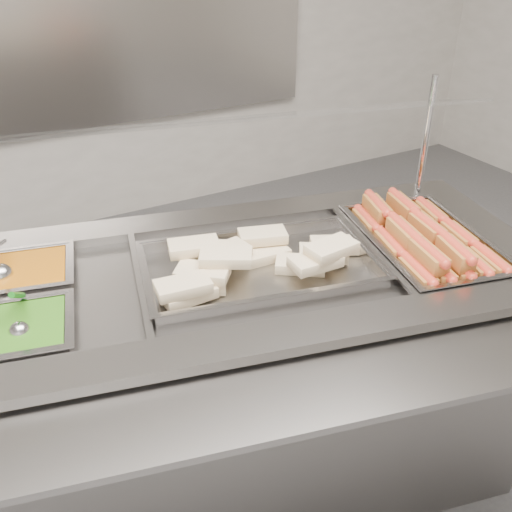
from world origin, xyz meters
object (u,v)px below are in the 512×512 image
steam_counter (242,377)px  ladle (1,273)px  sneeze_guard (220,125)px  pan_wraps (259,269)px  serving_spoon (19,325)px  pan_hotdogs (423,249)px

steam_counter → ladle: size_ratio=10.21×
sneeze_guard → ladle: (-0.61, 0.06, -0.32)m
steam_counter → pan_wraps: pan_wraps is taller
pan_wraps → steam_counter: bearing=166.6°
steam_counter → serving_spoon: bearing=-179.7°
sneeze_guard → pan_wraps: bearing=-88.0°
serving_spoon → sneeze_guard: bearing=17.6°
ladle → serving_spoon: 0.26m
sneeze_guard → pan_hotdogs: bearing=-32.6°
pan_wraps → ladle: (-0.62, 0.27, 0.03)m
pan_hotdogs → pan_wraps: 0.51m
sneeze_guard → pan_wraps: sneeze_guard is taller
serving_spoon → steam_counter: bearing=0.3°
pan_hotdogs → ladle: ladle is taller
sneeze_guard → steam_counter: bearing=-103.3°
pan_hotdogs → pan_wraps: size_ratio=0.81×
pan_hotdogs → ladle: size_ratio=3.10×
pan_wraps → ladle: 0.68m
pan_wraps → serving_spoon: 0.62m
pan_wraps → serving_spoon: bearing=179.2°
steam_counter → pan_wraps: size_ratio=2.68×
pan_wraps → ladle: size_ratio=3.81×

